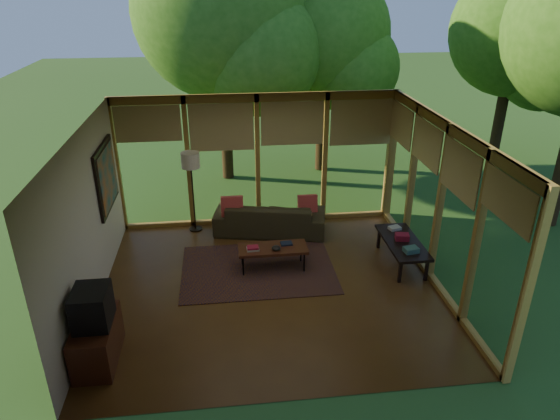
{
  "coord_description": "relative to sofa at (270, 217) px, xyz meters",
  "views": [
    {
      "loc": [
        -0.68,
        -6.98,
        4.66
      ],
      "look_at": [
        0.24,
        0.7,
        1.07
      ],
      "focal_mm": 32.0,
      "sensor_mm": 36.0,
      "label": 1
    }
  ],
  "objects": [
    {
      "name": "window_wall_back",
      "position": [
        -0.19,
        0.5,
        1.03
      ],
      "size": [
        5.5,
        0.12,
        2.7
      ],
      "primitive_type": "cube",
      "color": "#A47D33",
      "rests_on": "ground"
    },
    {
      "name": "pillow_left",
      "position": [
        -0.75,
        -0.05,
        0.28
      ],
      "size": [
        0.43,
        0.23,
        0.45
      ],
      "primitive_type": "cube",
      "rotation": [
        -0.21,
        0.0,
        0.0
      ],
      "color": "maroon",
      "rests_on": "sofa"
    },
    {
      "name": "exterior_lawn",
      "position": [
        7.81,
        6.0,
        -0.33
      ],
      "size": [
        40.0,
        40.0,
        0.0
      ],
      "primitive_type": "plane",
      "color": "#2B5520",
      "rests_on": "ground"
    },
    {
      "name": "media_cabinet",
      "position": [
        -2.66,
        -3.47,
        -0.02
      ],
      "size": [
        0.5,
        1.0,
        0.6
      ],
      "primitive_type": "cube",
      "color": "#4A2214",
      "rests_on": "floor"
    },
    {
      "name": "side_console",
      "position": [
        2.21,
        -1.52,
        0.09
      ],
      "size": [
        0.6,
        1.4,
        0.46
      ],
      "color": "black",
      "rests_on": "floor"
    },
    {
      "name": "tree_nw",
      "position": [
        -0.77,
        3.27,
        3.69
      ],
      "size": [
        4.04,
        4.04,
        6.04
      ],
      "color": "#322312",
      "rests_on": "ground"
    },
    {
      "name": "television",
      "position": [
        -2.64,
        -3.47,
        0.53
      ],
      "size": [
        0.45,
        0.55,
        0.5
      ],
      "primitive_type": "cube",
      "color": "black",
      "rests_on": "media_cabinet"
    },
    {
      "name": "rug",
      "position": [
        -0.36,
        -1.43,
        -0.31
      ],
      "size": [
        2.67,
        1.89,
        0.01
      ],
      "primitive_type": "cube",
      "color": "brown",
      "rests_on": "floor"
    },
    {
      "name": "tree_ne",
      "position": [
        1.72,
        3.6,
        3.1
      ],
      "size": [
        3.19,
        3.19,
        5.03
      ],
      "color": "#322312",
      "rests_on": "ground"
    },
    {
      "name": "floor_lamp",
      "position": [
        -1.51,
        0.26,
        1.09
      ],
      "size": [
        0.36,
        0.36,
        1.65
      ],
      "color": "black",
      "rests_on": "floor"
    },
    {
      "name": "sofa",
      "position": [
        0.0,
        0.0,
        0.0
      ],
      "size": [
        2.32,
        1.29,
        0.64
      ],
      "primitive_type": "imported",
      "rotation": [
        0.0,
        0.0,
        2.94
      ],
      "color": "#352F1A",
      "rests_on": "floor"
    },
    {
      "name": "wall_painting",
      "position": [
        -2.9,
        -0.6,
        1.23
      ],
      "size": [
        0.06,
        1.35,
        1.15
      ],
      "color": "black",
      "rests_on": "wall_left"
    },
    {
      "name": "console_book_a",
      "position": [
        2.21,
        -1.92,
        0.18
      ],
      "size": [
        0.27,
        0.21,
        0.09
      ],
      "primitive_type": "cube",
      "rotation": [
        0.0,
        0.0,
        0.17
      ],
      "color": "#37615B",
      "rests_on": "side_console"
    },
    {
      "name": "wall_left",
      "position": [
        -2.94,
        -2.0,
        1.03
      ],
      "size": [
        0.04,
        5.0,
        2.7
      ],
      "primitive_type": "cube",
      "color": "beige",
      "rests_on": "ground"
    },
    {
      "name": "ceiling",
      "position": [
        -0.19,
        -2.0,
        2.38
      ],
      "size": [
        5.5,
        5.5,
        0.0
      ],
      "primitive_type": "plane",
      "rotation": [
        3.14,
        0.0,
        0.0
      ],
      "color": "silver",
      "rests_on": "ground"
    },
    {
      "name": "coffee_table",
      "position": [
        -0.1,
        -1.42,
        0.07
      ],
      "size": [
        1.2,
        0.5,
        0.43
      ],
      "color": "#4A2214",
      "rests_on": "floor"
    },
    {
      "name": "wall_front",
      "position": [
        -0.19,
        -4.5,
        1.03
      ],
      "size": [
        5.5,
        0.04,
        2.7
      ],
      "primitive_type": "cube",
      "color": "beige",
      "rests_on": "ground"
    },
    {
      "name": "window_wall_right",
      "position": [
        2.56,
        -2.0,
        1.03
      ],
      "size": [
        0.12,
        5.0,
        2.7
      ],
      "primitive_type": "cube",
      "color": "#A47D33",
      "rests_on": "ground"
    },
    {
      "name": "ct_book_side",
      "position": [
        0.15,
        -1.34,
        0.12
      ],
      "size": [
        0.21,
        0.16,
        0.03
      ],
      "primitive_type": "cube",
      "rotation": [
        0.0,
        0.0,
        0.06
      ],
      "color": "black",
      "rests_on": "coffee_table"
    },
    {
      "name": "tree_far",
      "position": [
        6.39,
        3.13,
        3.19
      ],
      "size": [
        3.19,
        3.19,
        5.12
      ],
      "color": "#322312",
      "rests_on": "ground"
    },
    {
      "name": "ct_book_upper",
      "position": [
        -0.45,
        -1.47,
        0.15
      ],
      "size": [
        0.2,
        0.15,
        0.03
      ],
      "primitive_type": "cube",
      "rotation": [
        0.0,
        0.0,
        0.01
      ],
      "color": "maroon",
      "rests_on": "coffee_table"
    },
    {
      "name": "floor",
      "position": [
        -0.19,
        -2.0,
        -0.32
      ],
      "size": [
        5.5,
        5.5,
        0.0
      ],
      "primitive_type": "plane",
      "color": "brown",
      "rests_on": "ground"
    },
    {
      "name": "console_book_c",
      "position": [
        2.21,
        -1.07,
        0.16
      ],
      "size": [
        0.24,
        0.2,
        0.06
      ],
      "primitive_type": "cube",
      "rotation": [
        0.0,
        0.0,
        0.26
      ],
      "color": "#B4AEA3",
      "rests_on": "side_console"
    },
    {
      "name": "pillow_right",
      "position": [
        0.75,
        -0.05,
        0.25
      ],
      "size": [
        0.38,
        0.21,
        0.4
      ],
      "primitive_type": "cube",
      "rotation": [
        -0.21,
        0.0,
        0.0
      ],
      "color": "maroon",
      "rests_on": "sofa"
    },
    {
      "name": "ct_bowl",
      "position": [
        -0.05,
        -1.52,
        0.14
      ],
      "size": [
        0.16,
        0.16,
        0.07
      ],
      "primitive_type": "ellipsoid",
      "color": "black",
      "rests_on": "coffee_table"
    },
    {
      "name": "ct_book_lower",
      "position": [
        -0.45,
        -1.47,
        0.12
      ],
      "size": [
        0.22,
        0.17,
        0.03
      ],
      "primitive_type": "cube",
      "rotation": [
        0.0,
        0.0,
        0.07
      ],
      "color": "#B4AEA3",
      "rests_on": "coffee_table"
    },
    {
      "name": "console_book_b",
      "position": [
        2.21,
        -1.47,
        0.19
      ],
      "size": [
        0.27,
        0.22,
        0.11
      ],
      "primitive_type": "cube",
      "rotation": [
        0.0,
        0.0,
        -0.2
      ],
      "color": "maroon",
      "rests_on": "side_console"
    }
  ]
}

